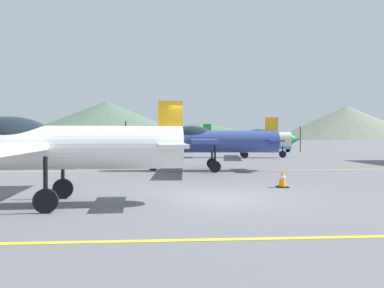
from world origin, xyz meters
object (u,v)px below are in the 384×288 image
airplane_back (131,138)px  traffic_cone_side (282,179)px  airplane_near (34,146)px  car_sedan (274,144)px  airplane_mid (203,141)px  airplane_far (250,139)px

airplane_back → traffic_cone_side: (6.90, -28.15, -1.18)m
airplane_near → car_sedan: bearing=65.5°
airplane_mid → airplane_back: size_ratio=1.00×
airplane_near → car_sedan: airplane_near is taller
airplane_near → car_sedan: 36.40m
airplane_mid → car_sedan: size_ratio=1.90×
airplane_mid → airplane_far: (4.88, 11.72, 0.00)m
airplane_back → airplane_mid: bearing=-76.9°
airplane_far → airplane_back: (-9.85, 9.59, 0.00)m
airplane_far → traffic_cone_side: airplane_far is taller
airplane_near → airplane_back: size_ratio=1.00×
airplane_near → airplane_far: bearing=65.0°
airplane_mid → airplane_far: size_ratio=1.00×
airplane_mid → airplane_far: same height
airplane_back → traffic_cone_side: size_ratio=14.81×
airplane_mid → traffic_cone_side: 7.21m
airplane_far → airplane_back: bearing=135.8°
airplane_mid → airplane_back: same height
airplane_near → airplane_mid: bearing=62.3°
airplane_far → traffic_cone_side: 18.84m
car_sedan → airplane_near: bearing=-114.5°
airplane_mid → traffic_cone_side: size_ratio=14.80×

